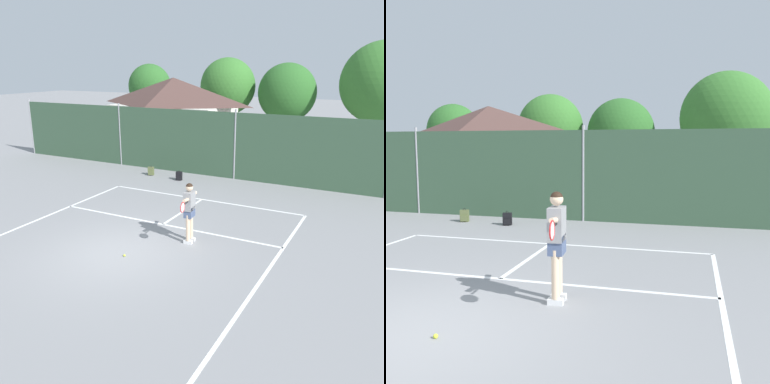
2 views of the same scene
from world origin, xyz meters
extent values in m
plane|color=gray|center=(0.00, 0.00, 0.00)|extent=(120.00, 120.00, 0.00)
cube|color=white|center=(0.00, 5.50, 0.00)|extent=(8.20, 0.10, 0.01)
cube|color=white|center=(4.10, 0.00, 0.00)|extent=(0.10, 11.00, 0.01)
cube|color=white|center=(0.00, 2.48, 0.00)|extent=(8.20, 0.10, 0.01)
cube|color=white|center=(0.00, 3.96, 0.00)|extent=(0.10, 2.97, 0.01)
cube|color=#38563D|center=(0.00, 9.00, 1.55)|extent=(26.00, 0.05, 3.10)
cylinder|color=#99999E|center=(-6.50, 9.00, 1.62)|extent=(0.09, 0.09, 3.25)
cylinder|color=#99999E|center=(0.00, 9.00, 1.62)|extent=(0.09, 0.09, 3.25)
cube|color=silver|center=(-5.91, 13.76, 1.42)|extent=(6.77, 4.51, 2.85)
pyramid|color=#513833|center=(-5.91, 13.76, 3.64)|extent=(7.31, 4.87, 1.59)
cylinder|color=brown|center=(-11.85, 20.37, 1.00)|extent=(0.36, 0.36, 1.99)
ellipsoid|color=#2D6628|center=(-11.85, 20.37, 3.50)|extent=(3.55, 3.19, 3.55)
cylinder|color=brown|center=(-5.04, 20.37, 0.95)|extent=(0.36, 0.36, 1.91)
ellipsoid|color=#38752D|center=(-5.04, 20.37, 3.65)|extent=(4.11, 3.70, 4.11)
cylinder|color=brown|center=(-0.61, 20.37, 0.81)|extent=(0.36, 0.36, 1.61)
ellipsoid|color=#2D6628|center=(-0.61, 20.37, 3.32)|extent=(4.03, 3.62, 4.03)
cylinder|color=brown|center=(5.34, 20.37, 0.96)|extent=(0.36, 0.36, 1.92)
ellipsoid|color=#38752D|center=(5.34, 20.37, 4.09)|extent=(5.12, 4.61, 5.12)
cube|color=silver|center=(1.44, 1.73, 0.05)|extent=(0.27, 0.14, 0.10)
cube|color=silver|center=(1.46, 1.49, 0.05)|extent=(0.27, 0.14, 0.10)
cylinder|color=beige|center=(1.44, 1.73, 0.51)|extent=(0.13, 0.13, 0.82)
cylinder|color=beige|center=(1.46, 1.49, 0.51)|extent=(0.13, 0.13, 0.82)
cube|color=#47567A|center=(1.45, 1.61, 0.98)|extent=(0.27, 0.38, 0.32)
cube|color=gray|center=(1.45, 1.61, 1.32)|extent=(0.28, 0.42, 0.56)
sphere|color=beige|center=(1.45, 1.61, 1.73)|extent=(0.22, 0.22, 0.22)
sphere|color=black|center=(1.45, 1.61, 1.75)|extent=(0.21, 0.21, 0.21)
cylinder|color=beige|center=(1.49, 1.41, 1.42)|extent=(0.14, 0.56, 0.17)
cylinder|color=beige|center=(1.43, 1.89, 1.37)|extent=(0.14, 0.51, 0.22)
cylinder|color=black|center=(1.54, 1.22, 1.37)|extent=(0.06, 0.30, 0.04)
torus|color=red|center=(1.62, 0.87, 1.37)|extent=(0.05, 0.30, 0.30)
cylinder|color=silver|center=(1.62, 0.87, 1.37)|extent=(0.03, 0.26, 0.26)
sphere|color=#CCE033|center=(0.27, -0.09, 0.03)|extent=(0.07, 0.07, 0.07)
cube|color=#566038|center=(-3.87, 7.81, 0.20)|extent=(0.32, 0.26, 0.40)
cube|color=#566038|center=(-3.83, 7.70, 0.12)|extent=(0.23, 0.13, 0.18)
torus|color=black|center=(-3.87, 7.81, 0.42)|extent=(0.09, 0.04, 0.09)
cube|color=black|center=(-2.20, 7.62, 0.20)|extent=(0.31, 0.24, 0.40)
cube|color=black|center=(-2.17, 7.51, 0.12)|extent=(0.23, 0.11, 0.18)
torus|color=black|center=(-2.20, 7.62, 0.42)|extent=(0.09, 0.04, 0.09)
camera|label=1|loc=(6.66, -8.47, 5.11)|focal=38.15mm
camera|label=2|loc=(3.55, -4.84, 2.61)|focal=39.48mm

